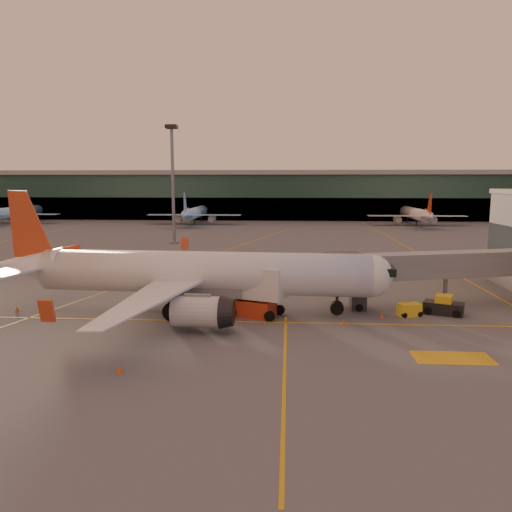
# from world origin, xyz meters

# --- Properties ---
(ground) EXTENTS (600.00, 600.00, 0.00)m
(ground) POSITION_xyz_m (0.00, 0.00, 0.00)
(ground) COLOR #4C4F54
(ground) RESTS_ON ground
(taxi_markings) EXTENTS (100.12, 173.00, 0.01)m
(taxi_markings) POSITION_xyz_m (-7.32, 44.49, 0.01)
(taxi_markings) COLOR gold
(taxi_markings) RESTS_ON ground
(terminal) EXTENTS (400.00, 20.00, 17.60)m
(terminal) POSITION_xyz_m (0.00, 141.79, 8.76)
(terminal) COLOR #19382D
(terminal) RESTS_ON ground
(mast_west_near) EXTENTS (2.40, 2.40, 25.60)m
(mast_west_near) POSITION_xyz_m (-20.00, 66.00, 14.86)
(mast_west_near) COLOR slate
(mast_west_near) RESTS_ON ground
(distant_aircraft_row) EXTENTS (350.00, 34.00, 13.00)m
(distant_aircraft_row) POSITION_xyz_m (10.83, 118.00, 0.00)
(distant_aircraft_row) COLOR #90C9F0
(distant_aircraft_row) RESTS_ON ground
(main_airplane) EXTENTS (41.80, 37.63, 12.62)m
(main_airplane) POSITION_xyz_m (-4.87, 7.97, 4.10)
(main_airplane) COLOR silver
(main_airplane) RESTS_ON ground
(jet_bridge) EXTENTS (27.08, 10.28, 6.13)m
(jet_bridge) POSITION_xyz_m (23.79, 13.20, 4.31)
(jet_bridge) COLOR slate
(jet_bridge) RESTS_ON ground
(catering_truck) EXTENTS (7.18, 4.97, 5.12)m
(catering_truck) POSITION_xyz_m (1.71, 7.36, 2.91)
(catering_truck) COLOR #B9321A
(catering_truck) RESTS_ON ground
(gpu_cart) EXTENTS (2.55, 1.97, 1.31)m
(gpu_cart) POSITION_xyz_m (17.54, 8.22, 0.64)
(gpu_cart) COLOR gold
(gpu_cart) RESTS_ON ground
(pushback_tug) EXTENTS (4.36, 3.40, 1.99)m
(pushback_tug) POSITION_xyz_m (21.24, 9.24, 0.81)
(pushback_tug) COLOR black
(pushback_tug) RESTS_ON ground
(cone_nose) EXTENTS (0.40, 0.40, 0.51)m
(cone_nose) POSITION_xyz_m (14.62, 7.41, 0.25)
(cone_nose) COLOR #E0470B
(cone_nose) RESTS_ON ground
(cone_tail) EXTENTS (0.41, 0.41, 0.52)m
(cone_tail) POSITION_xyz_m (-23.33, 7.42, 0.25)
(cone_tail) COLOR #E0470B
(cone_tail) RESTS_ON ground
(cone_wing_right) EXTENTS (0.46, 0.46, 0.59)m
(cone_wing_right) POSITION_xyz_m (-6.78, -8.65, 0.28)
(cone_wing_right) COLOR #E0470B
(cone_wing_right) RESTS_ON ground
(cone_wing_left) EXTENTS (0.40, 0.40, 0.51)m
(cone_wing_left) POSITION_xyz_m (-4.70, 25.62, 0.25)
(cone_wing_left) COLOR #E0470B
(cone_wing_left) RESTS_ON ground
(cone_fwd) EXTENTS (0.40, 0.40, 0.51)m
(cone_fwd) POSITION_xyz_m (10.48, 4.55, 0.25)
(cone_fwd) COLOR #E0470B
(cone_fwd) RESTS_ON ground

